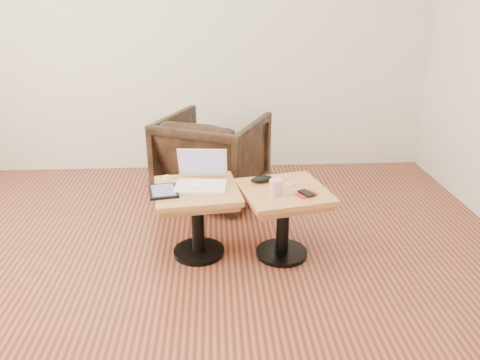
{
  "coord_description": "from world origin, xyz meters",
  "views": [
    {
      "loc": [
        0.2,
        -2.17,
        1.65
      ],
      "look_at": [
        0.35,
        0.57,
        0.53
      ],
      "focal_mm": 35.0,
      "sensor_mm": 36.0,
      "label": 1
    }
  ],
  "objects": [
    {
      "name": "earbuds_tangle",
      "position": [
        0.68,
        0.59,
        0.48
      ],
      "size": [
        0.08,
        0.06,
        0.02
      ],
      "color": "white",
      "rests_on": "side_table_right"
    },
    {
      "name": "phone_on_sleeve",
      "position": [
        0.76,
        0.43,
        0.48
      ],
      "size": [
        0.15,
        0.13,
        0.02
      ],
      "rotation": [
        0.0,
        0.0,
        0.49
      ],
      "color": "maroon",
      "rests_on": "side_table_right"
    },
    {
      "name": "laptop",
      "position": [
        0.11,
        0.63,
        0.52
      ],
      "size": [
        0.35,
        0.32,
        0.22
      ],
      "rotation": [
        0.0,
        0.0,
        -0.09
      ],
      "color": "white",
      "rests_on": "side_table_left"
    },
    {
      "name": "armchair",
      "position": [
        0.18,
        1.49,
        0.36
      ],
      "size": [
        1.03,
        1.04,
        0.72
      ],
      "primitive_type": "imported",
      "rotation": [
        0.0,
        0.0,
        2.71
      ],
      "color": "black",
      "rests_on": "ground"
    },
    {
      "name": "striped_cup",
      "position": [
        0.57,
        0.44,
        0.53
      ],
      "size": [
        0.09,
        0.09,
        0.1
      ],
      "primitive_type": "cylinder",
      "rotation": [
        0.0,
        0.0,
        -0.12
      ],
      "color": "#D5518A",
      "rests_on": "side_table_right"
    },
    {
      "name": "side_table_left",
      "position": [
        0.08,
        0.57,
        0.36
      ],
      "size": [
        0.59,
        0.59,
        0.48
      ],
      "rotation": [
        0.0,
        0.0,
        0.13
      ],
      "color": "black",
      "rests_on": "ground"
    },
    {
      "name": "tablet",
      "position": [
        -0.13,
        0.52,
        0.49
      ],
      "size": [
        0.21,
        0.25,
        0.02
      ],
      "rotation": [
        0.0,
        0.0,
        0.18
      ],
      "color": "black",
      "rests_on": "side_table_left"
    },
    {
      "name": "side_table_right",
      "position": [
        0.63,
        0.53,
        0.36
      ],
      "size": [
        0.63,
        0.63,
        0.48
      ],
      "rotation": [
        0.0,
        0.0,
        0.22
      ],
      "color": "black",
      "rests_on": "ground"
    },
    {
      "name": "room_shell",
      "position": [
        0.0,
        0.0,
        1.35
      ],
      "size": [
        4.52,
        4.52,
        2.71
      ],
      "color": "#4A2515",
      "rests_on": "ground"
    },
    {
      "name": "charging_adapter",
      "position": [
        -0.13,
        0.74,
        0.49
      ],
      "size": [
        0.05,
        0.05,
        0.02
      ],
      "primitive_type": "cube",
      "rotation": [
        0.0,
        0.0,
        0.5
      ],
      "color": "white",
      "rests_on": "side_table_left"
    },
    {
      "name": "glasses_case",
      "position": [
        0.5,
        0.64,
        0.5
      ],
      "size": [
        0.17,
        0.11,
        0.05
      ],
      "primitive_type": "ellipsoid",
      "rotation": [
        0.0,
        0.0,
        0.31
      ],
      "color": "black",
      "rests_on": "side_table_right"
    }
  ]
}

